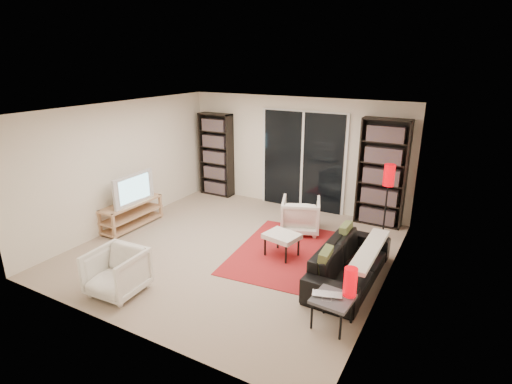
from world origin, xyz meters
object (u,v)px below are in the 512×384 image
Objects in this scene: tv_stand at (132,214)px; floor_lamp at (388,183)px; bookshelf_left at (216,155)px; sofa at (350,263)px; ottoman at (282,237)px; armchair_front at (117,272)px; armchair_back at (301,215)px; side_table at (333,301)px; bookshelf_right at (382,173)px.

tv_stand is 4.86m from floor_lamp.
bookshelf_left is 4.16m from floor_lamp.
floor_lamp is at bearing -3.27° from sofa.
armchair_front is at bearing -126.00° from ottoman.
sofa is 2.69× the size of armchair_back.
sofa is 3.15× the size of ottoman.
armchair_front is 1.15× the size of ottoman.
tv_stand is 4.58m from side_table.
bookshelf_left reaches higher than tv_stand.
sofa is at bearing -87.16° from bookshelf_right.
armchair_back is at bearing 24.58° from tv_stand.
armchair_back is (2.99, 1.37, 0.06)m from tv_stand.
bookshelf_left reaches higher than ottoman.
armchair_front is at bearing 45.60° from armchair_back.
tv_stand is 0.68× the size of sofa.
bookshelf_left is 5.45m from side_table.
armchair_back is (2.64, -1.08, -0.65)m from bookshelf_left.
side_table is (4.45, -1.08, 0.09)m from tv_stand.
side_table is 2.94m from floor_lamp.
floor_lamp reaches higher than armchair_back.
armchair_back is 3.50m from armchair_front.
bookshelf_left is 2.93m from armchair_back.
floor_lamp reaches higher than armchair_front.
ottoman is (3.11, 0.29, 0.08)m from tv_stand.
bookshelf_right is 1.78m from armchair_back.
tv_stand is 2.14× the size of ottoman.
floor_lamp is at bearing -9.46° from bookshelf_left.
sofa is at bearing -30.86° from bookshelf_left.
armchair_front is at bearing -49.24° from tv_stand.
armchair_front reaches higher than ottoman.
armchair_back is 1.69m from floor_lamp.
floor_lamp reaches higher than tv_stand.
bookshelf_right is 1.49× the size of floor_lamp.
ottoman is at bearing -116.66° from bookshelf_right.
ottoman is at bearing 81.50° from sofa.
bookshelf_left reaches higher than sofa.
armchair_front is 4.67m from floor_lamp.
bookshelf_left is at bearing 180.00° from bookshelf_right.
armchair_front is (1.58, -1.83, 0.06)m from tv_stand.
sofa is (4.32, 0.08, 0.02)m from tv_stand.
tv_stand is 3.13m from ottoman.
floor_lamp reaches higher than side_table.
bookshelf_right is at bearing -0.00° from bookshelf_left.
armchair_front is at bearing -121.51° from bookshelf_right.
armchair_back reaches higher than side_table.
armchair_back is at bearing -138.14° from bookshelf_right.
floor_lamp is (1.34, 1.48, 0.74)m from ottoman.
bookshelf_left is 3.57m from ottoman.
bookshelf_right reaches higher than armchair_front.
ottoman is (2.76, -2.16, -0.63)m from bookshelf_left.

